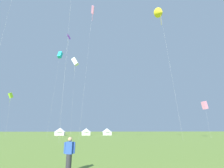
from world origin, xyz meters
TOP-DOWN VIEW (x-y plane):
  - kite_pink_box at (28.90, 42.53)m, footprint 1.88×2.68m
  - kite_cyan_box at (-16.62, 56.52)m, footprint 2.44×3.31m
  - kite_yellow_delta at (13.00, 32.72)m, footprint 3.38×3.72m
  - kite_lime_box at (-28.54, 49.45)m, footprint 1.44×1.58m
  - kite_white_box at (-10.94, 56.75)m, footprint 3.05×2.28m
  - kite_purple_diamond at (-13.65, 55.06)m, footprint 1.62×2.61m
  - kite_pink_diamond at (-4.90, 37.10)m, footprint 2.52×2.96m
  - person_spectator at (-5.43, 5.34)m, footprint 0.57×0.34m
  - festival_tent_center at (-15.95, 65.54)m, footprint 4.30×4.30m
  - festival_tent_left at (-6.06, 65.54)m, footprint 4.02×4.02m
  - festival_tent_right at (2.09, 65.54)m, footprint 4.06×4.06m

SIDE VIEW (x-z plane):
  - person_spectator at x=-5.43m, z-range -0.02..1.71m
  - festival_tent_left at x=-6.06m, z-range 0.14..2.75m
  - festival_tent_right at x=2.09m, z-range 0.14..2.78m
  - festival_tent_center at x=-15.95m, z-range 0.15..2.94m
  - kite_pink_box at x=28.90m, z-range 3.93..14.26m
  - kite_lime_box at x=-28.54m, z-range 5.56..18.48m
  - kite_white_box at x=-10.94m, z-range 12.57..40.96m
  - kite_cyan_box at x=-16.62m, z-range 13.84..44.37m
  - kite_yellow_delta at x=13.00m, z-range 15.22..49.07m
  - kite_pink_diamond at x=-4.90m, z-range 16.13..52.31m
  - kite_purple_diamond at x=-13.65m, z-range 16.86..54.20m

